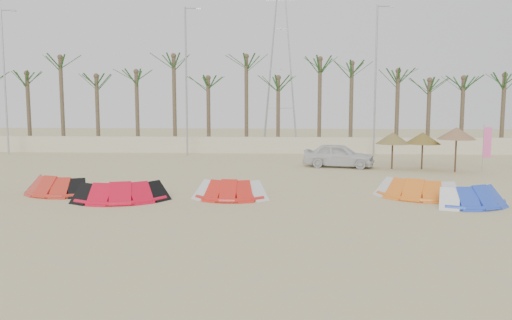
# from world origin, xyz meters

# --- Properties ---
(ground) EXTENTS (120.00, 120.00, 0.00)m
(ground) POSITION_xyz_m (0.00, 0.00, 0.00)
(ground) COLOR #CFBD71
(ground) RESTS_ON ground
(boundary_wall) EXTENTS (60.00, 0.30, 1.30)m
(boundary_wall) POSITION_xyz_m (0.00, 22.00, 0.65)
(boundary_wall) COLOR beige
(boundary_wall) RESTS_ON ground
(palm_line) EXTENTS (52.00, 4.00, 7.70)m
(palm_line) POSITION_xyz_m (0.67, 23.50, 6.44)
(palm_line) COLOR brown
(palm_line) RESTS_ON ground
(lamp_a) EXTENTS (1.25, 0.14, 11.00)m
(lamp_a) POSITION_xyz_m (-19.96, 20.00, 5.77)
(lamp_a) COLOR #A5A8AD
(lamp_a) RESTS_ON ground
(lamp_b) EXTENTS (1.25, 0.14, 11.00)m
(lamp_b) POSITION_xyz_m (-5.96, 20.00, 5.77)
(lamp_b) COLOR #A5A8AD
(lamp_b) RESTS_ON ground
(lamp_c) EXTENTS (1.25, 0.14, 11.00)m
(lamp_c) POSITION_xyz_m (8.04, 20.00, 5.77)
(lamp_c) COLOR #A5A8AD
(lamp_c) RESTS_ON ground
(pylon) EXTENTS (3.00, 3.00, 14.00)m
(pylon) POSITION_xyz_m (1.00, 28.00, 0.00)
(pylon) COLOR #A5A8AD
(pylon) RESTS_ON ground
(kite_red_left) EXTENTS (3.60, 2.43, 0.90)m
(kite_red_left) POSITION_xyz_m (-8.64, 3.78, 0.42)
(kite_red_left) COLOR red
(kite_red_left) RESTS_ON ground
(kite_red_mid) EXTENTS (3.98, 2.38, 0.90)m
(kite_red_mid) POSITION_xyz_m (-5.27, 2.52, 0.42)
(kite_red_mid) COLOR red
(kite_red_mid) RESTS_ON ground
(kite_red_right) EXTENTS (3.09, 1.65, 0.90)m
(kite_red_right) POSITION_xyz_m (-0.91, 3.16, 0.42)
(kite_red_right) COLOR red
(kite_red_right) RESTS_ON ground
(kite_orange) EXTENTS (3.88, 2.82, 0.90)m
(kite_orange) POSITION_xyz_m (6.85, 3.85, 0.42)
(kite_orange) COLOR orange
(kite_orange) RESTS_ON ground
(kite_blue) EXTENTS (3.64, 2.61, 0.90)m
(kite_blue) POSITION_xyz_m (8.69, 2.32, 0.42)
(kite_blue) COLOR blue
(kite_blue) RESTS_ON ground
(parasol_left) EXTENTS (2.04, 2.04, 2.22)m
(parasol_left) POSITION_xyz_m (7.87, 13.03, 1.87)
(parasol_left) COLOR #4C331E
(parasol_left) RESTS_ON ground
(parasol_mid) EXTENTS (2.18, 2.18, 2.60)m
(parasol_mid) POSITION_xyz_m (11.22, 11.81, 2.24)
(parasol_mid) COLOR #4C331E
(parasol_mid) RESTS_ON ground
(parasol_right) EXTENTS (2.14, 2.14, 2.23)m
(parasol_right) POSITION_xyz_m (9.64, 13.00, 1.88)
(parasol_right) COLOR #4C331E
(parasol_right) RESTS_ON ground
(flag_pink) EXTENTS (0.44, 0.17, 2.73)m
(flag_pink) POSITION_xyz_m (13.10, 12.28, 1.62)
(flag_pink) COLOR #A5A8AD
(flag_pink) RESTS_ON ground
(car) EXTENTS (4.63, 2.73, 1.48)m
(car) POSITION_xyz_m (4.73, 13.68, 0.74)
(car) COLOR silver
(car) RESTS_ON ground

